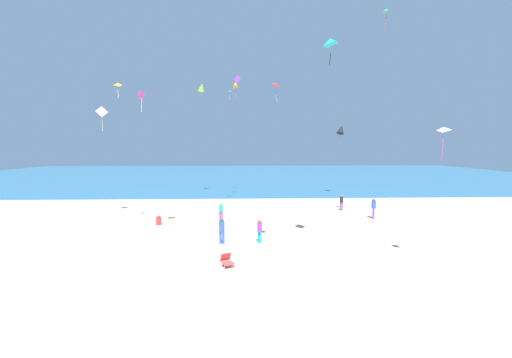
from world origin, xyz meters
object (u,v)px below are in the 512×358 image
Objects in this scene: person_4 at (222,229)px; kite_yellow at (118,84)px; kite_red at (277,85)px; kite_pink at (102,112)px; beach_chair_far_left at (227,260)px; kite_green at (386,11)px; person_2 at (260,229)px; person_3 at (221,210)px; kite_white at (443,129)px; beach_chair_mid_beach at (172,214)px; kite_lime at (202,87)px; person_0 at (341,202)px; person_1 at (159,221)px; person_5 at (374,207)px; kite_blue at (230,91)px; kite_magenta at (141,96)px; kite_purple at (237,80)px; kite_orange at (235,84)px; kite_black at (341,129)px; kite_teal at (330,42)px.

kite_yellow is (-7.12, 3.84, 8.90)m from person_4.
kite_pink is at bearing 144.98° from kite_red.
beach_chair_far_left is 0.62× the size of kite_green.
beach_chair_far_left is 0.59× the size of person_2.
person_2 is 1.04× the size of kite_green.
kite_red reaches higher than person_3.
kite_white is (7.91, -4.21, 5.59)m from person_2.
beach_chair_mid_beach is 16.27m from kite_lime.
person_4 is 8.55m from kite_red.
person_2 is (-7.75, -9.09, 0.01)m from person_0.
person_5 is at bearing -100.38° from person_1.
kite_red is at bearing 149.67° from person_0.
beach_chair_mid_beach is at bearing -24.91° from person_1.
kite_white is at bearing -57.27° from kite_blue.
person_3 is 0.91× the size of kite_magenta.
kite_lime is at bearing 164.23° from beach_chair_far_left.
kite_green reaches higher than kite_red.
kite_orange is at bearing -91.74° from kite_purple.
kite_lime is 14.62m from kite_yellow.
beach_chair_mid_beach is 8.30m from person_4.
person_2 is at bearing 38.95° from beach_chair_mid_beach.
kite_yellow is at bearing -50.40° from kite_pink.
kite_green reaches higher than person_0.
kite_green is (0.75, -5.74, 13.80)m from person_0.
kite_orange is 1.01× the size of kite_purple.
kite_yellow reaches higher than person_3.
kite_purple is 1.85× the size of kite_yellow.
person_5 is 1.21× the size of kite_lime.
kite_blue is 0.51× the size of kite_orange.
kite_red is (2.46, 1.40, 8.42)m from beach_chair_far_left.
person_4 is 21.40m from kite_lime.
kite_purple reaches higher than person_0.
person_3 is at bearing 159.80° from beach_chair_far_left.
kite_lime is 12.61m from kite_magenta.
person_3 is 18.94m from kite_black.
person_4 is at bearing -124.92° from kite_black.
kite_white reaches higher than beach_chair_mid_beach.
person_4 is 1.14× the size of kite_lime.
kite_teal is at bearing -29.51° from kite_pink.
kite_white reaches higher than beach_chair_far_left.
kite_magenta reaches higher than kite_black.
person_1 reaches higher than beach_chair_mid_beach.
beach_chair_far_left is 0.54× the size of kite_white.
kite_white is (9.59, -22.54, -6.93)m from kite_purple.
kite_white is at bearing -96.04° from kite_black.
kite_red is (-7.02, -11.15, 7.90)m from person_0.
kite_blue is (-0.06, 11.76, 9.93)m from person_4.
person_1 is 0.81× the size of kite_yellow.
kite_yellow is at bearing -45.89° from beach_chair_mid_beach.
kite_pink is at bearing 49.36° from person_1.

